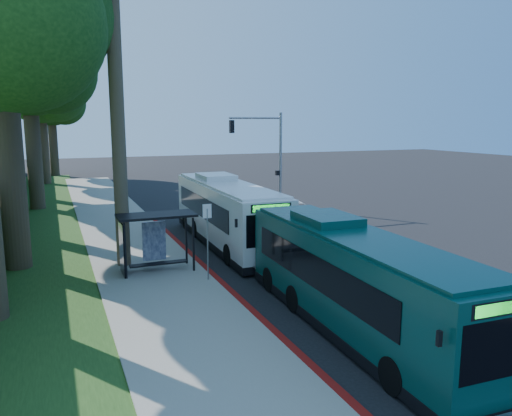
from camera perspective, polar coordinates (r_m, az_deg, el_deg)
name	(u,v)px	position (r m, az deg, el deg)	size (l,w,h in m)	color
ground	(278,242)	(26.61, 2.54, -3.96)	(140.00, 140.00, 0.00)	black
sidewalk	(139,255)	(24.52, -13.19, -5.28)	(4.50, 70.00, 0.12)	gray
red_curb	(210,273)	(21.25, -5.23, -7.39)	(0.25, 30.00, 0.13)	maroon
grass_verge	(14,243)	(29.19, -25.95, -3.66)	(8.00, 70.00, 0.06)	#234719
bus_shelter	(150,231)	(21.37, -12.01, -2.64)	(3.20, 1.51, 2.55)	black
stop_sign_pole	(207,232)	(19.70, -5.58, -2.70)	(0.35, 0.06, 3.17)	gray
traffic_signal_pole	(268,148)	(36.56, 1.37, 6.83)	(4.10, 0.30, 7.00)	gray
tree_2	(29,62)	(39.63, -24.55, 14.97)	(8.82, 8.40, 15.12)	#382B1E
tree_3	(4,52)	(47.83, -26.83, 15.59)	(10.08, 9.60, 17.28)	#382B1E
tree_4	(40,87)	(55.51, -23.43, 12.55)	(8.40, 8.00, 14.14)	#382B1E
tree_5	(51,99)	(63.46, -22.38, 11.49)	(7.35, 7.00, 12.86)	#382B1E
white_bus	(227,212)	(26.05, -3.38, -0.42)	(2.75, 11.80, 3.50)	silver
teal_bus	(353,278)	(15.68, 11.01, -7.91)	(2.73, 11.16, 3.31)	#0A3C37
pickup	(291,216)	(29.63, 4.07, -0.89)	(2.77, 6.02, 1.67)	white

